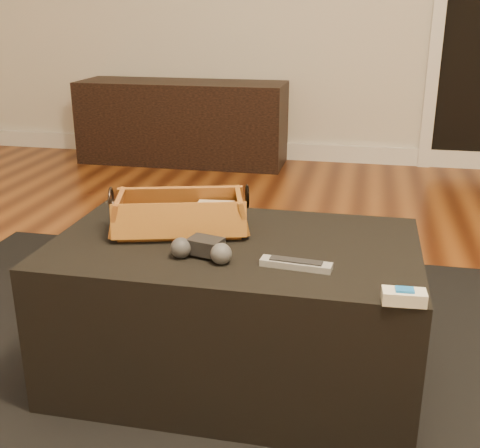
% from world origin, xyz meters
% --- Properties ---
extents(floor, '(5.00, 5.50, 0.01)m').
position_xyz_m(floor, '(0.00, 0.00, -0.01)').
color(floor, brown).
rests_on(floor, ground).
extents(baseboard, '(5.00, 0.04, 0.12)m').
position_xyz_m(baseboard, '(0.00, 2.73, 0.06)').
color(baseboard, white).
rests_on(baseboard, floor).
extents(door_jamb_left, '(0.08, 0.05, 2.05)m').
position_xyz_m(door_jamb_left, '(0.85, 2.72, 1.02)').
color(door_jamb_left, white).
rests_on(door_jamb_left, floor).
extents(media_cabinet, '(1.43, 0.45, 0.56)m').
position_xyz_m(media_cabinet, '(-0.82, 2.51, 0.28)').
color(media_cabinet, black).
rests_on(media_cabinet, floor).
extents(area_rug, '(2.60, 2.00, 0.01)m').
position_xyz_m(area_rug, '(0.11, -0.07, 0.01)').
color(area_rug, black).
rests_on(area_rug, floor).
extents(ottoman, '(1.00, 0.60, 0.42)m').
position_xyz_m(ottoman, '(0.11, -0.02, 0.22)').
color(ottoman, black).
rests_on(ottoman, area_rug).
extents(tv_remote, '(0.21, 0.12, 0.02)m').
position_xyz_m(tv_remote, '(-0.07, 0.01, 0.46)').
color(tv_remote, black).
rests_on(tv_remote, wicker_basket).
extents(cloth_bundle, '(0.11, 0.08, 0.06)m').
position_xyz_m(cloth_bundle, '(0.04, 0.08, 0.47)').
color(cloth_bundle, tan).
rests_on(cloth_bundle, wicker_basket).
extents(wicker_basket, '(0.42, 0.29, 0.14)m').
position_xyz_m(wicker_basket, '(-0.05, 0.03, 0.48)').
color(wicker_basket, '#9C5F23').
rests_on(wicker_basket, ottoman).
extents(game_controller, '(0.17, 0.11, 0.05)m').
position_xyz_m(game_controller, '(0.06, -0.15, 0.46)').
color(game_controller, black).
rests_on(game_controller, ottoman).
extents(silver_remote, '(0.18, 0.06, 0.02)m').
position_xyz_m(silver_remote, '(0.30, -0.16, 0.44)').
color(silver_remote, '#999CA0').
rests_on(silver_remote, ottoman).
extents(cream_gadget, '(0.10, 0.05, 0.03)m').
position_xyz_m(cream_gadget, '(0.55, -0.30, 0.45)').
color(cream_gadget, beige).
rests_on(cream_gadget, ottoman).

